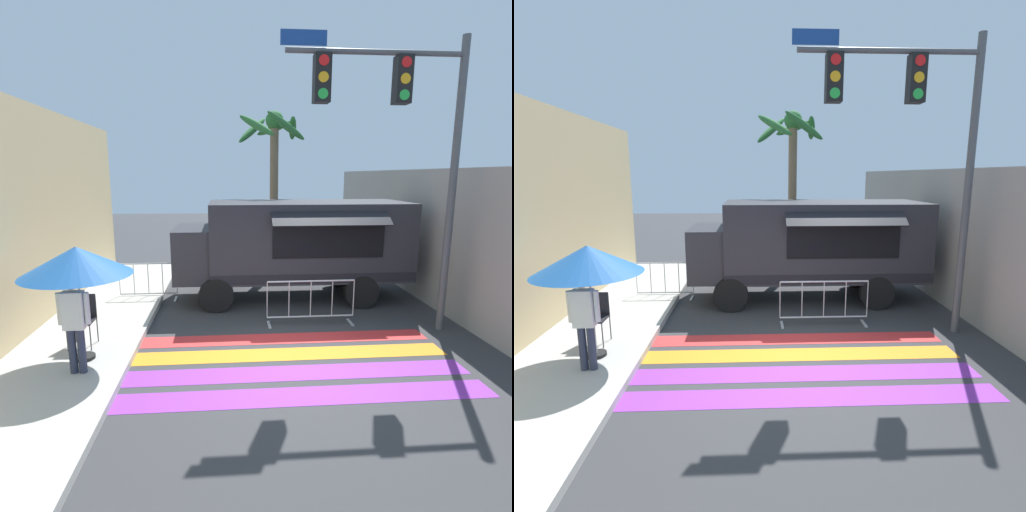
{
  "view_description": "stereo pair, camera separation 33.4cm",
  "coord_description": "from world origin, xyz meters",
  "views": [
    {
      "loc": [
        -1.08,
        -6.99,
        3.42
      ],
      "look_at": [
        -0.33,
        2.5,
        1.5
      ],
      "focal_mm": 28.0,
      "sensor_mm": 36.0,
      "label": 1
    },
    {
      "loc": [
        -0.75,
        -7.01,
        3.42
      ],
      "look_at": [
        -0.33,
        2.5,
        1.5
      ],
      "focal_mm": 28.0,
      "sensor_mm": 36.0,
      "label": 2
    }
  ],
  "objects": [
    {
      "name": "folding_chair",
      "position": [
        -3.88,
        0.66,
        0.75
      ],
      "size": [
        0.45,
        0.45,
        1.0
      ],
      "rotation": [
        0.0,
        0.0,
        0.04
      ],
      "color": "#4C4C51",
      "rests_on": "sidewalk_left"
    },
    {
      "name": "patio_umbrella",
      "position": [
        -3.66,
        -0.0,
        1.96
      ],
      "size": [
        1.9,
        1.9,
        2.08
      ],
      "color": "black",
      "rests_on": "sidewalk_left"
    },
    {
      "name": "barricade_front",
      "position": [
        0.88,
        1.73,
        0.53
      ],
      "size": [
        2.05,
        0.44,
        1.06
      ],
      "color": "#B7BABF",
      "rests_on": "ground_plane"
    },
    {
      "name": "crosswalk_painted",
      "position": [
        0.0,
        -0.2,
        0.0
      ],
      "size": [
        6.4,
        2.84,
        0.01
      ],
      "color": "purple",
      "rests_on": "ground_plane"
    },
    {
      "name": "traffic_signal_pole",
      "position": [
        2.54,
        1.18,
        4.42
      ],
      "size": [
        3.79,
        0.29,
        6.14
      ],
      "color": "#515456",
      "rests_on": "ground_plane"
    },
    {
      "name": "vendor_person",
      "position": [
        -3.59,
        -0.53,
        1.09
      ],
      "size": [
        0.53,
        0.22,
        1.67
      ],
      "rotation": [
        0.0,
        0.0,
        -0.24
      ],
      "color": "#2D3347",
      "rests_on": "sidewalk_left"
    },
    {
      "name": "food_truck",
      "position": [
        0.7,
        3.81,
        1.61
      ],
      "size": [
        6.28,
        2.73,
        2.72
      ],
      "color": "#2D2D33",
      "rests_on": "ground_plane"
    },
    {
      "name": "concrete_wall_right",
      "position": [
        4.44,
        3.0,
        1.8
      ],
      "size": [
        0.2,
        16.0,
        3.59
      ],
      "color": "#A39E93",
      "rests_on": "ground_plane"
    },
    {
      "name": "barricade_side",
      "position": [
        -3.22,
        3.9,
        0.51
      ],
      "size": [
        1.58,
        0.44,
        1.06
      ],
      "color": "#B7BABF",
      "rests_on": "ground_plane"
    },
    {
      "name": "sidewalk_left",
      "position": [
        -5.03,
        0.0,
        0.07
      ],
      "size": [
        4.4,
        16.0,
        0.14
      ],
      "color": "#B7B5AD",
      "rests_on": "ground_plane"
    },
    {
      "name": "ground_plane",
      "position": [
        0.0,
        0.0,
        0.0
      ],
      "size": [
        60.0,
        60.0,
        0.0
      ],
      "primitive_type": "plane",
      "color": "#38383A"
    },
    {
      "name": "palm_tree",
      "position": [
        0.57,
        6.78,
        4.08
      ],
      "size": [
        2.33,
        2.54,
        5.53
      ],
      "color": "#7A664C",
      "rests_on": "ground_plane"
    }
  ]
}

